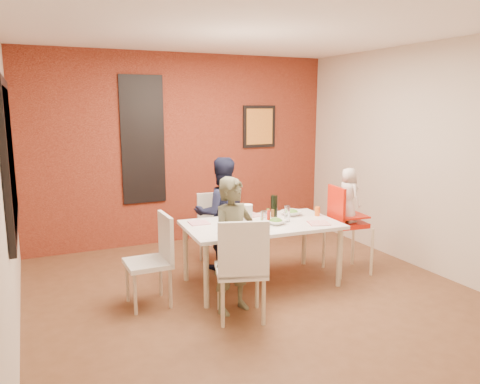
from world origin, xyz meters
name	(u,v)px	position (x,y,z in m)	size (l,w,h in m)	color
ground	(252,293)	(0.00, 0.00, 0.00)	(4.50, 4.50, 0.00)	brown
ceiling	(253,29)	(0.00, 0.00, 2.70)	(4.50, 4.50, 0.02)	white
wall_back	(184,149)	(0.00, 2.25, 1.35)	(4.50, 0.02, 2.70)	beige
wall_front	(421,215)	(0.00, -2.25, 1.35)	(4.50, 0.02, 2.70)	beige
wall_left	(6,183)	(-2.25, 0.00, 1.35)	(0.02, 4.50, 2.70)	beige
wall_right	(419,158)	(2.25, 0.00, 1.35)	(0.02, 4.50, 2.70)	beige
brick_accent_wall	(184,149)	(0.00, 2.23, 1.35)	(4.50, 0.02, 2.70)	maroon
picture_window_frame	(8,156)	(-2.22, 0.20, 1.55)	(0.05, 1.70, 1.30)	black
picture_window_pane	(10,156)	(-2.21, 0.20, 1.55)	(0.02, 1.55, 1.15)	black
glassblock_strip	(143,140)	(-0.60, 2.21, 1.50)	(0.55, 0.03, 1.70)	silver
glassblock_surround	(143,140)	(-0.60, 2.21, 1.50)	(0.60, 0.03, 1.76)	black
art_print_frame	(259,127)	(1.20, 2.21, 1.65)	(0.54, 0.03, 0.64)	black
art_print_canvas	(260,127)	(1.20, 2.19, 1.65)	(0.44, 0.01, 0.54)	gold
dining_table	(261,228)	(0.22, 0.22, 0.64)	(1.73, 1.02, 0.70)	white
chair_near	(242,265)	(-0.37, -0.55, 0.55)	(0.57, 0.57, 0.98)	white
chair_far	(215,224)	(0.03, 1.12, 0.49)	(0.45, 0.45, 0.88)	silver
chair_left	(155,255)	(-0.98, 0.18, 0.51)	(0.43, 0.43, 0.92)	silver
high_chair	(345,221)	(1.29, 0.13, 0.63)	(0.49, 0.49, 1.05)	red
child_near	(234,245)	(-0.35, -0.31, 0.66)	(0.48, 0.32, 1.32)	brown
child_far	(222,213)	(0.02, 0.88, 0.69)	(0.67, 0.52, 1.37)	black
toddler	(348,195)	(1.31, 0.12, 0.94)	(0.31, 0.20, 0.64)	silver
plate_near_left	(232,235)	(-0.28, -0.12, 0.71)	(0.24, 0.24, 0.01)	white
plate_far_mid	(250,215)	(0.25, 0.58, 0.70)	(0.23, 0.23, 0.01)	silver
plate_near_right	(319,223)	(0.78, -0.07, 0.70)	(0.22, 0.22, 0.01)	white
plate_far_left	(199,223)	(-0.41, 0.49, 0.70)	(0.21, 0.21, 0.01)	white
salad_bowl_a	(276,222)	(0.34, 0.11, 0.72)	(0.21, 0.21, 0.05)	white
salad_bowl_b	(292,213)	(0.71, 0.39, 0.73)	(0.23, 0.23, 0.06)	silver
wine_bottle	(274,208)	(0.40, 0.26, 0.84)	(0.08, 0.08, 0.29)	black
wine_glass_a	(264,219)	(0.15, 0.02, 0.79)	(0.07, 0.07, 0.19)	white
wine_glass_b	(287,214)	(0.51, 0.15, 0.79)	(0.06, 0.06, 0.18)	white
paper_towel_roll	(247,216)	(0.01, 0.13, 0.82)	(0.11, 0.11, 0.24)	white
condiment_red	(268,217)	(0.29, 0.18, 0.77)	(0.04, 0.04, 0.15)	red
condiment_green	(268,215)	(0.33, 0.26, 0.77)	(0.04, 0.04, 0.14)	#357C29
condiment_brown	(273,215)	(0.37, 0.24, 0.77)	(0.04, 0.04, 0.14)	brown
sippy_cup	(317,211)	(0.97, 0.25, 0.75)	(0.06, 0.06, 0.11)	orange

